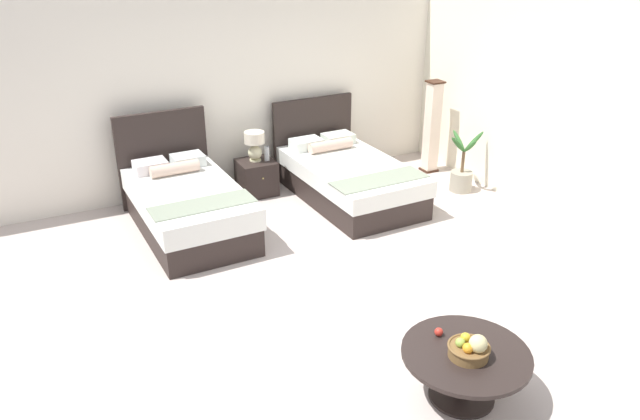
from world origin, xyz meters
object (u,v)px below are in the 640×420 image
Objects in this scene: vase at (267,153)px; loose_apple at (439,332)px; table_lamp at (255,144)px; coffee_table at (465,362)px; bed_near_window at (187,205)px; floor_lamp_corner at (432,127)px; nightstand at (257,177)px; bed_near_corner at (347,177)px; potted_palm at (462,175)px; fruit_bowl at (470,348)px.

vase is 2.84× the size of loose_apple.
coffee_table is at bearing -90.60° from table_lamp.
bed_near_window is 3.85m from floor_lamp_corner.
loose_apple is at bearing -93.47° from vase.
table_lamp is (-0.00, 0.02, 0.48)m from nightstand.
bed_near_window is 4.03m from coffee_table.
bed_near_corner reaches higher than potted_palm.
table_lamp is at bearing 88.51° from loose_apple.
vase is 0.61× the size of fruit_bowl.
bed_near_window reaches higher than potted_palm.
loose_apple is at bearing 98.46° from fruit_bowl.
coffee_table is 1.20× the size of potted_palm.
floor_lamp_corner is at bearing -7.70° from table_lamp.
floor_lamp_corner is (2.77, 3.95, 0.21)m from loose_apple.
nightstand is 0.37m from vase.
coffee_table is at bearing -90.60° from nightstand.
bed_near_corner is 4.09m from fruit_bowl.
loose_apple is at bearing -107.81° from bed_near_corner.
vase is 2.53m from floor_lamp_corner.
potted_palm is at bearing -24.27° from nightstand.
loose_apple reaches higher than coffee_table.
coffee_table is (-0.05, -4.58, -0.38)m from table_lamp.
bed_near_corner reaches higher than table_lamp.
bed_near_corner is at bearing 74.23° from coffee_table.
table_lamp is 0.49× the size of potted_palm.
nightstand is 2.85m from potted_palm.
table_lamp reaches higher than potted_palm.
bed_near_corner is 1.33m from table_lamp.
vase is (-0.90, 0.64, 0.28)m from bed_near_corner.
loose_apple is at bearing -73.82° from bed_near_window.
coffee_table is at bearing -105.77° from bed_near_corner.
fruit_bowl is at bearing -107.54° from coffee_table.
nightstand is (-1.05, 0.68, -0.06)m from bed_near_corner.
coffee_table is at bearing 72.46° from fruit_bowl.
potted_palm reaches higher than nightstand.
potted_palm is (2.66, 3.44, -0.28)m from fruit_bowl.
vase is (0.15, -0.04, 0.34)m from nightstand.
fruit_bowl is (-0.06, -4.63, -0.21)m from table_lamp.
fruit_bowl is (-0.06, -4.61, 0.28)m from nightstand.
table_lamp reaches higher than fruit_bowl.
vase is at bearing 144.64° from bed_near_corner.
nightstand is 2.50× the size of vase.
floor_lamp_corner is (2.72, 4.27, 0.17)m from fruit_bowl.
bed_near_window is at bearing 106.00° from coffee_table.
nightstand is at bearing 89.40° from coffee_table.
bed_near_window is 4.08m from fruit_bowl.
bed_near_window is at bearing -179.91° from bed_near_corner.
vase is 2.73m from potted_palm.
bed_near_corner is at bearing -33.75° from table_lamp.
bed_near_corner is 2.68× the size of potted_palm.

